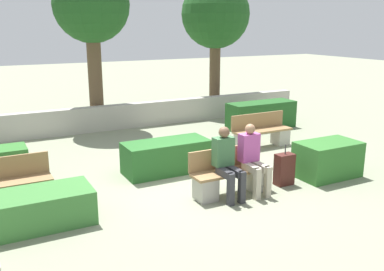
{
  "coord_description": "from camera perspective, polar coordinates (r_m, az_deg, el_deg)",
  "views": [
    {
      "loc": [
        -3.95,
        -7.21,
        3.16
      ],
      "look_at": [
        0.09,
        0.5,
        0.9
      ],
      "focal_mm": 40.0,
      "sensor_mm": 36.0,
      "label": 1
    }
  ],
  "objects": [
    {
      "name": "hedge_block_far_right",
      "position": [
        7.41,
        -20.39,
        -9.24
      ],
      "size": [
        1.86,
        0.88,
        0.57
      ],
      "color": "#3D7A38",
      "rests_on": "ground_plane"
    },
    {
      "name": "hedge_block_near_right",
      "position": [
        9.41,
        -3.45,
        -2.84
      ],
      "size": [
        1.87,
        0.81,
        0.7
      ],
      "color": "#286028",
      "rests_on": "ground_plane"
    },
    {
      "name": "person_seated_woman",
      "position": [
        7.91,
        4.66,
        -3.23
      ],
      "size": [
        0.38,
        0.63,
        1.35
      ],
      "color": "#333338",
      "rests_on": "ground_plane"
    },
    {
      "name": "perimeter_wall",
      "position": [
        13.51,
        -10.02,
        2.45
      ],
      "size": [
        13.47,
        0.3,
        0.76
      ],
      "color": "#ADA89E",
      "rests_on": "ground_plane"
    },
    {
      "name": "hedge_block_mid_right",
      "position": [
        9.57,
        17.62,
        -3.05
      ],
      "size": [
        1.33,
        0.81,
        0.76
      ],
      "color": "#33702D",
      "rests_on": "ground_plane"
    },
    {
      "name": "bench_left_side",
      "position": [
        8.31,
        -23.71,
        -6.62
      ],
      "size": [
        1.63,
        0.48,
        0.88
      ],
      "rotation": [
        0.0,
        0.0,
        -0.05
      ],
      "color": "#937047",
      "rests_on": "ground_plane"
    },
    {
      "name": "bench_right_side",
      "position": [
        11.49,
        9.27,
        0.12
      ],
      "size": [
        1.66,
        0.48,
        0.88
      ],
      "rotation": [
        0.0,
        0.0,
        0.12
      ],
      "color": "#937047",
      "rests_on": "ground_plane"
    },
    {
      "name": "tree_center_left",
      "position": [
        13.49,
        -13.27,
        16.25
      ],
      "size": [
        2.27,
        2.27,
        4.88
      ],
      "color": "brown",
      "rests_on": "ground_plane"
    },
    {
      "name": "suitcase",
      "position": [
        8.87,
        12.2,
        -4.43
      ],
      "size": [
        0.38,
        0.23,
        0.85
      ],
      "color": "#471E19",
      "rests_on": "ground_plane"
    },
    {
      "name": "ground_plane",
      "position": [
        8.81,
        1.02,
        -6.47
      ],
      "size": [
        60.0,
        60.0,
        0.0
      ],
      "primitive_type": "plane",
      "color": "gray"
    },
    {
      "name": "person_seated_man",
      "position": [
        8.22,
        8.08,
        -2.69
      ],
      "size": [
        0.38,
        0.63,
        1.34
      ],
      "color": "#B2A893",
      "rests_on": "ground_plane"
    },
    {
      "name": "bench_front",
      "position": [
        8.25,
        5.18,
        -5.57
      ],
      "size": [
        1.6,
        0.48,
        0.88
      ],
      "color": "#937047",
      "rests_on": "ground_plane"
    },
    {
      "name": "tree_center_right",
      "position": [
        16.04,
        3.16,
        15.67
      ],
      "size": [
        2.47,
        2.47,
        4.78
      ],
      "color": "brown",
      "rests_on": "ground_plane"
    },
    {
      "name": "hedge_block_mid_left",
      "position": [
        13.56,
        9.2,
        2.69
      ],
      "size": [
        2.2,
        0.76,
        0.83
      ],
      "color": "#235623",
      "rests_on": "ground_plane"
    }
  ]
}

